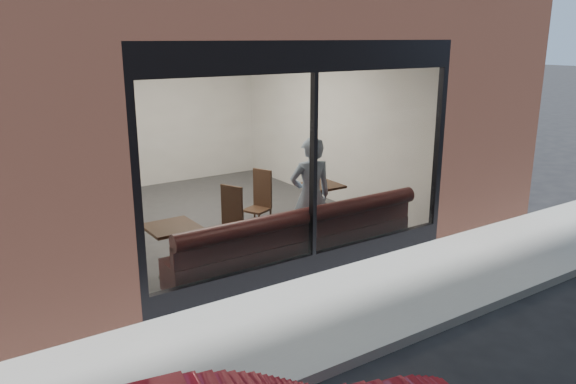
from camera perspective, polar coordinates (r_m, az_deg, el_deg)
ground at (r=6.69m, az=13.19°, el=-13.94°), size 120.00×120.00×0.00m
sidewalk_near at (r=7.31m, az=7.41°, el=-10.91°), size 40.00×2.00×0.01m
kerb_near at (r=6.63m, az=13.54°, el=-13.65°), size 40.00×0.10×0.12m
host_building_pier_right at (r=14.49m, az=0.63°, el=8.99°), size 2.50×12.00×3.20m
host_building_backfill at (r=15.60m, az=-17.47°, el=8.76°), size 5.00×6.00×3.20m
cafe_floor at (r=10.41m, az=-7.15°, el=-2.65°), size 6.00×6.00×0.00m
cafe_ceiling at (r=9.90m, az=-7.79°, el=15.06°), size 6.00×6.00×0.00m
cafe_wall_back at (r=12.76m, az=-13.52°, el=7.68°), size 5.00×0.00×5.00m
cafe_wall_left at (r=9.23m, az=-21.45°, el=4.17°), size 0.00×6.00×6.00m
cafe_wall_right at (r=11.35m, az=3.95°, el=7.14°), size 0.00×6.00×6.00m
storefront_kick at (r=8.00m, az=2.48°, el=-7.27°), size 5.00×0.10×0.30m
storefront_header at (r=7.38m, az=2.74°, el=13.60°), size 5.00×0.10×0.40m
storefront_mullion at (r=7.57m, az=2.60°, el=2.56°), size 0.06×0.10×2.50m
storefront_glass at (r=7.54m, az=2.73°, el=2.52°), size 4.80×0.00×4.80m
banquette at (r=8.27m, az=0.84°, el=-5.90°), size 4.00×0.55×0.45m
person at (r=8.53m, az=2.29°, el=-0.42°), size 0.74×0.57×1.81m
cafe_table_left at (r=7.80m, az=-11.73°, el=-3.54°), size 0.68×0.68×0.04m
cafe_table_right at (r=9.79m, az=3.30°, el=0.66°), size 0.67×0.67×0.04m
cafe_chair_left at (r=9.05m, az=-6.40°, el=-3.97°), size 0.55×0.55×0.04m
cafe_chair_right at (r=10.10m, az=-3.20°, el=-1.82°), size 0.51×0.51×0.04m
wall_poster at (r=9.16m, az=-21.18°, el=4.72°), size 0.02×0.55×0.73m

